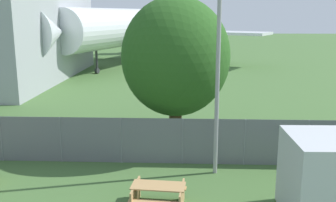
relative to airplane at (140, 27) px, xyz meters
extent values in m
cylinder|color=slate|center=(-1.96, -34.50, -3.51)|extent=(0.07, 0.07, 1.94)
cylinder|color=slate|center=(0.59, -34.50, -3.51)|extent=(0.07, 0.07, 1.94)
cylinder|color=slate|center=(3.13, -34.50, -3.51)|extent=(0.07, 0.07, 1.94)
cylinder|color=slate|center=(5.68, -34.50, -3.51)|extent=(0.07, 0.07, 1.94)
cylinder|color=slate|center=(8.22, -34.50, -3.51)|extent=(0.07, 0.07, 1.94)
cylinder|color=slate|center=(10.77, -34.50, -3.51)|extent=(0.07, 0.07, 1.94)
cube|color=slate|center=(3.13, -34.50, -3.51)|extent=(56.00, 0.01, 1.94)
cylinder|color=silver|center=(-0.14, -0.40, 0.05)|extent=(14.19, 30.17, 4.28)
cone|color=silver|center=(-5.93, -16.80, 0.05)|extent=(5.47, 5.47, 4.28)
cone|color=silver|center=(5.82, 16.49, 0.05)|extent=(5.42, 6.33, 3.86)
cube|color=silver|center=(8.85, -1.96, -0.59)|extent=(14.14, 10.11, 0.30)
cylinder|color=#939399|center=(7.04, -0.91, -1.70)|extent=(3.10, 4.28, 1.93)
cube|color=silver|center=(-8.12, 4.03, -0.59)|extent=(14.29, 6.90, 0.30)
cylinder|color=#939399|center=(-6.05, 3.71, -1.70)|extent=(3.10, 4.28, 1.93)
cube|color=silver|center=(4.50, 12.76, 0.48)|extent=(10.03, 6.37, 0.20)
cylinder|color=#2D2D33|center=(-3.44, -9.75, -3.29)|extent=(0.24, 0.24, 2.39)
cylinder|color=#2D2D33|center=(-3.44, -9.75, -4.20)|extent=(0.47, 0.63, 0.56)
cylinder|color=#2D2D33|center=(2.79, 0.18, -3.29)|extent=(0.24, 0.24, 2.39)
cylinder|color=#2D2D33|center=(2.79, 0.18, -4.20)|extent=(0.47, 0.63, 0.56)
cylinder|color=#2D2D33|center=(-2.06, 1.89, -3.29)|extent=(0.24, 0.24, 2.39)
cylinder|color=#2D2D33|center=(-2.06, 1.89, -4.20)|extent=(0.47, 0.63, 0.56)
cube|color=tan|center=(4.94, -38.32, -3.74)|extent=(1.78, 0.90, 0.04)
cube|color=tan|center=(4.99, -37.76, -4.04)|extent=(1.73, 0.43, 0.04)
cube|color=tan|center=(5.70, -38.38, -4.11)|extent=(0.18, 1.40, 0.74)
cube|color=tan|center=(4.19, -38.25, -4.11)|extent=(0.18, 1.40, 0.74)
cylinder|color=#4C3823|center=(5.33, -32.55, -3.38)|extent=(0.58, 0.58, 2.20)
ellipsoid|color=#28561E|center=(5.33, -32.55, -0.23)|extent=(4.82, 4.82, 5.31)
cylinder|color=#99999E|center=(6.98, -35.41, -0.34)|extent=(0.16, 0.16, 8.28)
camera|label=1|loc=(5.78, -49.96, 1.65)|focal=42.00mm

